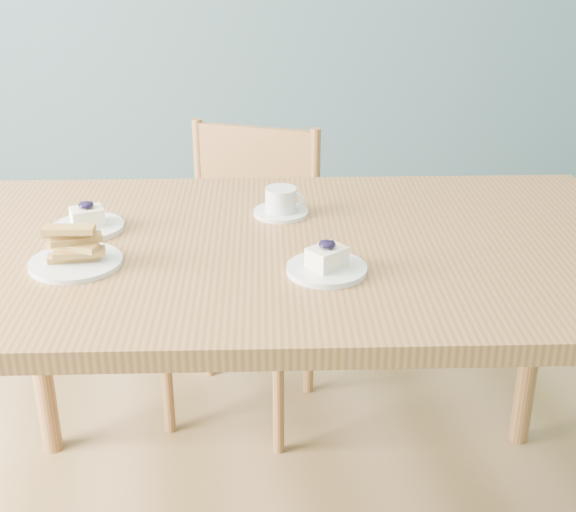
# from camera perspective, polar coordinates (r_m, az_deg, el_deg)

# --- Properties ---
(room) EXTENTS (5.01, 5.01, 2.71)m
(room) POSITION_cam_1_polar(r_m,az_deg,el_deg) (1.64, -2.28, 17.52)
(room) COLOR #997247
(room) RESTS_ON ground
(dining_table) EXTENTS (1.68, 1.11, 0.84)m
(dining_table) POSITION_cam_1_polar(r_m,az_deg,el_deg) (1.81, 0.35, -1.53)
(dining_table) COLOR #A2673D
(dining_table) RESTS_ON ground
(dining_chair) EXTENTS (0.55, 0.54, 0.91)m
(dining_chair) POSITION_cam_1_polar(r_m,az_deg,el_deg) (2.47, -3.20, -1.45)
(dining_chair) COLOR #A2673D
(dining_chair) RESTS_ON ground
(cheesecake_plate_near) EXTENTS (0.17, 0.17, 0.07)m
(cheesecake_plate_near) POSITION_cam_1_polar(r_m,az_deg,el_deg) (1.63, 2.77, -0.57)
(cheesecake_plate_near) COLOR silver
(cheesecake_plate_near) RESTS_ON dining_table
(cheesecake_plate_far) EXTENTS (0.16, 0.16, 0.07)m
(cheesecake_plate_far) POSITION_cam_1_polar(r_m,az_deg,el_deg) (1.89, -14.04, 2.32)
(cheesecake_plate_far) COLOR silver
(cheesecake_plate_far) RESTS_ON dining_table
(coffee_cup) EXTENTS (0.13, 0.13, 0.07)m
(coffee_cup) POSITION_cam_1_polar(r_m,az_deg,el_deg) (1.92, -0.48, 3.77)
(coffee_cup) COLOR silver
(coffee_cup) RESTS_ON dining_table
(biscotti_plate) EXTENTS (0.19, 0.19, 0.09)m
(biscotti_plate) POSITION_cam_1_polar(r_m,az_deg,el_deg) (1.72, -14.93, 0.28)
(biscotti_plate) COLOR silver
(biscotti_plate) RESTS_ON dining_table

